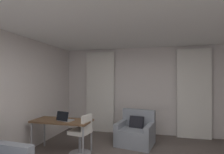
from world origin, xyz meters
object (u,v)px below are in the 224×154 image
Objects in this scene: armchair at (136,133)px; desk_chair at (82,137)px; laptop at (65,119)px; desk at (62,123)px.

desk_chair is (-1.06, -0.94, 0.11)m from armchair.
laptop is (-1.45, -0.97, 0.49)m from armchair.
armchair reaches higher than desk.
laptop is (0.10, -0.06, 0.11)m from desk.
laptop is at bearing -146.12° from armchair.
laptop reaches higher than desk.
desk_chair is at bearing -138.64° from armchair.
desk_chair is 0.54m from laptop.
desk is at bearing 176.98° from desk_chair.
desk is 0.16m from laptop.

